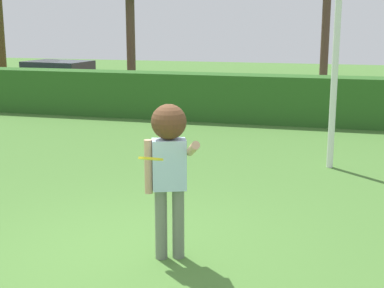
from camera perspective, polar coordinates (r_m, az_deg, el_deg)
The scene contains 5 objects.
ground_plane at distance 6.86m, azimuth -6.24°, elevation -10.94°, with size 60.00×60.00×0.00m, color #467430.
person at distance 6.29m, azimuth -2.35°, elevation -1.39°, with size 0.74×0.68×1.82m.
frisbee at distance 5.68m, azimuth -4.22°, elevation -1.51°, with size 0.26×0.25×0.10m.
hedge_row at distance 15.22m, azimuth 6.08°, elevation 4.65°, with size 25.84×0.90×1.27m, color #2A5A1F.
parked_car_red at distance 21.00m, azimuth -13.46°, elevation 6.71°, with size 4.37×2.20×1.25m.
Camera 1 is at (2.32, -5.85, 2.74)m, focal length 52.25 mm.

